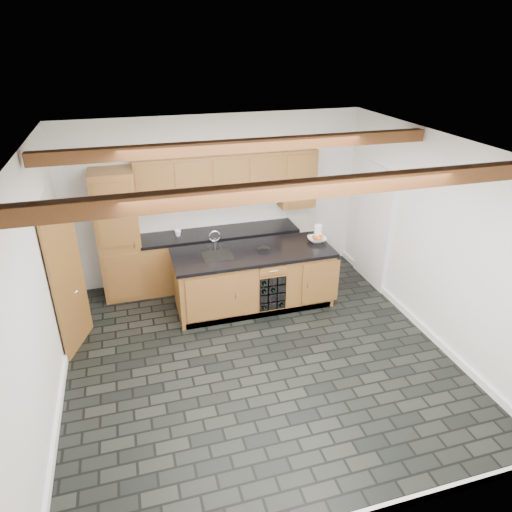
% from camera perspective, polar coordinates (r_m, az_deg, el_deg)
% --- Properties ---
extents(ground, '(5.00, 5.00, 0.00)m').
position_cam_1_polar(ground, '(6.32, 0.24, -12.29)').
color(ground, black).
rests_on(ground, ground).
extents(room_shell, '(5.01, 5.00, 5.00)m').
position_cam_1_polar(room_shell, '(5.95, -1.96, 2.31)').
color(room_shell, white).
rests_on(room_shell, ground).
extents(back_cabinetry, '(3.65, 0.62, 2.20)m').
position_cam_1_polar(back_cabinetry, '(7.65, -7.19, 3.22)').
color(back_cabinetry, brown).
rests_on(back_cabinetry, ground).
extents(island, '(2.48, 0.96, 0.93)m').
position_cam_1_polar(island, '(7.16, -0.30, -2.80)').
color(island, brown).
rests_on(island, ground).
extents(faucet, '(0.45, 0.40, 0.34)m').
position_cam_1_polar(faucet, '(6.87, -4.89, 0.44)').
color(faucet, black).
rests_on(faucet, island).
extents(kitchen_scale, '(0.21, 0.15, 0.06)m').
position_cam_1_polar(kitchen_scale, '(6.97, 1.01, 0.88)').
color(kitchen_scale, black).
rests_on(kitchen_scale, island).
extents(fruit_bowl, '(0.32, 0.32, 0.07)m').
position_cam_1_polar(fruit_bowl, '(7.34, 7.62, 2.07)').
color(fruit_bowl, beige).
rests_on(fruit_bowl, island).
extents(fruit_cluster, '(0.16, 0.17, 0.07)m').
position_cam_1_polar(fruit_cluster, '(7.33, 7.63, 2.34)').
color(fruit_cluster, red).
rests_on(fruit_cluster, fruit_bowl).
extents(paper_towel, '(0.12, 0.12, 0.25)m').
position_cam_1_polar(paper_towel, '(7.37, 7.76, 2.92)').
color(paper_towel, white).
rests_on(paper_towel, island).
extents(mug, '(0.12, 0.12, 0.10)m').
position_cam_1_polar(mug, '(7.59, -9.73, 2.85)').
color(mug, white).
rests_on(mug, back_cabinetry).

